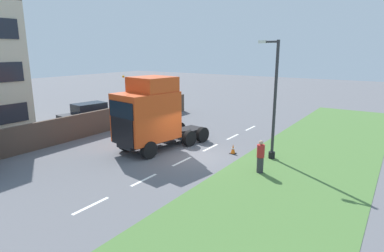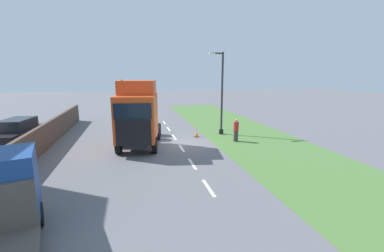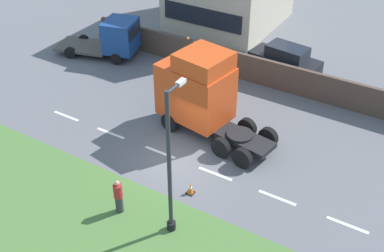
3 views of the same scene
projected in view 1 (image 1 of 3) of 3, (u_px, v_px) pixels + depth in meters
The scene contains 9 objects.
ground_plane at pixel (191, 157), 18.94m from camera, with size 120.00×120.00×0.00m, color slate.
grass_verge at pixel (292, 179), 15.71m from camera, with size 7.00×44.00×0.01m.
lane_markings at pixel (197, 154), 19.51m from camera, with size 0.16×17.80×0.00m.
boundary_wall at pixel (89, 124), 23.59m from camera, with size 0.25×24.00×1.74m.
lorry_cab at pixel (150, 115), 19.73m from camera, with size 3.49×6.80×4.74m.
parked_car at pixel (89, 116), 25.60m from camera, with size 2.34×4.68×2.08m.
lamp_post at pixel (273, 107), 18.08m from camera, with size 1.31×0.37×6.72m.
pedestrian at pixel (260, 157), 16.38m from camera, with size 0.39×0.39×1.72m.
traffic_cone_lead at pixel (233, 149), 19.53m from camera, with size 0.36×0.36×0.58m.
Camera 1 is at (-10.03, 14.96, 6.15)m, focal length 30.00 mm.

